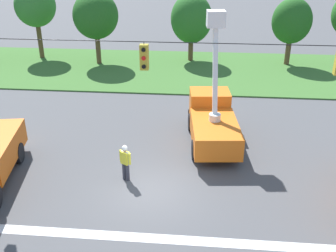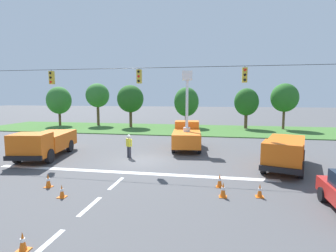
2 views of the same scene
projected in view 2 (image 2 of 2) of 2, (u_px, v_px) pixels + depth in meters
ground_plane at (142, 161)px, 18.95m from camera, size 200.00×200.00×0.00m
grass_verge at (177, 129)px, 36.54m from camera, size 56.00×12.00×0.10m
lane_markings at (120, 180)px, 14.55m from camera, size 17.60×15.25×0.01m
signal_gantry at (141, 99)px, 18.44m from camera, size 26.20×0.33×7.20m
tree_far_west at (59, 100)px, 40.71m from camera, size 3.65×3.96×6.11m
tree_west at (98, 96)px, 40.85m from camera, size 3.56×3.84×6.64m
tree_centre at (130, 99)px, 38.49m from camera, size 3.83×4.16×6.28m
tree_east at (186, 102)px, 38.81m from camera, size 3.64×3.69×5.98m
tree_far_east at (246, 102)px, 36.81m from camera, size 3.37×2.87×5.76m
tree_east_end at (285, 98)px, 35.94m from camera, size 3.68×3.46×6.40m
utility_truck_bucket_lift at (187, 133)px, 23.22m from camera, size 2.86×6.01×6.88m
utility_truck_support_near at (45, 142)px, 19.94m from camera, size 3.59×6.97×2.11m
utility_truck_support_far at (285, 151)px, 16.81m from camera, size 4.00×6.61×2.03m
road_worker at (129, 145)px, 19.85m from camera, size 0.57×0.41×1.77m
traffic_cone_foreground_right at (334, 183)px, 13.13m from camera, size 0.36×0.36×0.69m
traffic_cone_mid_left at (260, 191)px, 12.09m from camera, size 0.36×0.36×0.64m
traffic_cone_mid_right at (62, 191)px, 12.06m from camera, size 0.36×0.36×0.61m
traffic_cone_near_bucket at (223, 190)px, 12.09m from camera, size 0.36×0.36×0.72m
traffic_cone_lane_edge_a at (48, 181)px, 13.40m from camera, size 0.36×0.36×0.71m
traffic_cone_far_left at (23, 242)px, 7.87m from camera, size 0.36×0.36×0.61m
traffic_cone_far_right at (220, 181)px, 13.42m from camera, size 0.36×0.36×0.70m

